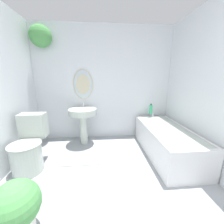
{
  "coord_description": "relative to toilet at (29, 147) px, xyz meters",
  "views": [
    {
      "loc": [
        -0.08,
        -0.19,
        1.35
      ],
      "look_at": [
        0.08,
        1.76,
        0.86
      ],
      "focal_mm": 22.0,
      "sensor_mm": 36.0,
      "label": 1
    }
  ],
  "objects": [
    {
      "name": "wall_back",
      "position": [
        1.01,
        1.08,
        0.98
      ],
      "size": [
        3.0,
        0.4,
        2.4
      ],
      "color": "silver",
      "rests_on": "ground_plane"
    },
    {
      "name": "toilet",
      "position": [
        0.0,
        0.0,
        0.0
      ],
      "size": [
        0.44,
        0.64,
        0.81
      ],
      "color": "#B2BCB2",
      "rests_on": "ground_plane"
    },
    {
      "name": "pedestal_sink",
      "position": [
        0.72,
        0.75,
        0.24
      ],
      "size": [
        0.56,
        0.56,
        0.85
      ],
      "color": "#B2BCB2",
      "rests_on": "ground_plane"
    },
    {
      "name": "bathtub",
      "position": [
        2.24,
        0.22,
        -0.08
      ],
      "size": [
        0.69,
        1.59,
        0.57
      ],
      "color": "silver",
      "rests_on": "ground_plane"
    },
    {
      "name": "shampoo_bottle",
      "position": [
        2.18,
        0.9,
        0.34
      ],
      "size": [
        0.07,
        0.07,
        0.22
      ],
      "color": "#38B275",
      "rests_on": "bathtub"
    },
    {
      "name": "potted_plant",
      "position": [
        0.36,
        -0.98,
        -0.04
      ],
      "size": [
        0.4,
        0.4,
        0.53
      ],
      "color": "silver",
      "rests_on": "ground_plane"
    },
    {
      "name": "bath_mat",
      "position": [
        0.72,
        0.13,
        -0.33
      ],
      "size": [
        0.65,
        0.33,
        0.02
      ],
      "color": "silver",
      "rests_on": "ground_plane"
    }
  ]
}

